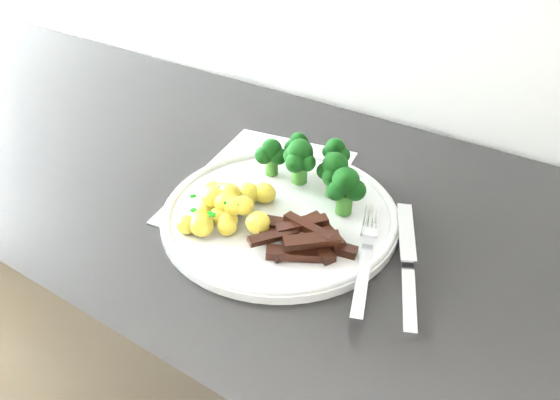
{
  "coord_description": "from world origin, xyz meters",
  "views": [
    {
      "loc": [
        0.19,
        1.16,
        1.33
      ],
      "look_at": [
        -0.12,
        1.64,
        0.93
      ],
      "focal_mm": 34.28,
      "sensor_mm": 36.0,
      "label": 1
    }
  ],
  "objects_px": {
    "recipe_paper": "(262,185)",
    "fork": "(365,261)",
    "potatoes": "(227,205)",
    "broccoli": "(317,164)",
    "plate": "(280,213)",
    "beef_strips": "(305,236)",
    "knife": "(408,277)"
  },
  "relations": [
    {
      "from": "beef_strips",
      "to": "knife",
      "type": "bearing_deg",
      "value": 6.51
    },
    {
      "from": "fork",
      "to": "broccoli",
      "type": "bearing_deg",
      "value": 140.04
    },
    {
      "from": "recipe_paper",
      "to": "plate",
      "type": "bearing_deg",
      "value": -38.61
    },
    {
      "from": "potatoes",
      "to": "recipe_paper",
      "type": "bearing_deg",
      "value": 97.69
    },
    {
      "from": "potatoes",
      "to": "knife",
      "type": "bearing_deg",
      "value": 5.77
    },
    {
      "from": "recipe_paper",
      "to": "plate",
      "type": "xyz_separation_m",
      "value": [
        0.06,
        -0.05,
        0.01
      ]
    },
    {
      "from": "plate",
      "to": "knife",
      "type": "distance_m",
      "value": 0.19
    },
    {
      "from": "broccoli",
      "to": "fork",
      "type": "bearing_deg",
      "value": -39.96
    },
    {
      "from": "recipe_paper",
      "to": "potatoes",
      "type": "relative_size",
      "value": 2.33
    },
    {
      "from": "plate",
      "to": "beef_strips",
      "type": "height_order",
      "value": "beef_strips"
    },
    {
      "from": "beef_strips",
      "to": "broccoli",
      "type": "bearing_deg",
      "value": 113.77
    },
    {
      "from": "plate",
      "to": "fork",
      "type": "xyz_separation_m",
      "value": [
        0.14,
        -0.04,
        0.01
      ]
    },
    {
      "from": "beef_strips",
      "to": "knife",
      "type": "distance_m",
      "value": 0.13
    },
    {
      "from": "recipe_paper",
      "to": "broccoli",
      "type": "height_order",
      "value": "broccoli"
    },
    {
      "from": "recipe_paper",
      "to": "broccoli",
      "type": "relative_size",
      "value": 1.77
    },
    {
      "from": "plate",
      "to": "potatoes",
      "type": "bearing_deg",
      "value": -138.37
    },
    {
      "from": "recipe_paper",
      "to": "fork",
      "type": "relative_size",
      "value": 1.61
    },
    {
      "from": "recipe_paper",
      "to": "fork",
      "type": "height_order",
      "value": "fork"
    },
    {
      "from": "broccoli",
      "to": "beef_strips",
      "type": "height_order",
      "value": "broccoli"
    },
    {
      "from": "broccoli",
      "to": "beef_strips",
      "type": "relative_size",
      "value": 1.37
    },
    {
      "from": "recipe_paper",
      "to": "plate",
      "type": "distance_m",
      "value": 0.08
    },
    {
      "from": "plate",
      "to": "broccoli",
      "type": "distance_m",
      "value": 0.08
    },
    {
      "from": "plate",
      "to": "potatoes",
      "type": "height_order",
      "value": "potatoes"
    },
    {
      "from": "recipe_paper",
      "to": "fork",
      "type": "bearing_deg",
      "value": -23.19
    },
    {
      "from": "plate",
      "to": "broccoli",
      "type": "xyz_separation_m",
      "value": [
        0.01,
        0.07,
        0.04
      ]
    },
    {
      "from": "recipe_paper",
      "to": "beef_strips",
      "type": "height_order",
      "value": "beef_strips"
    },
    {
      "from": "potatoes",
      "to": "knife",
      "type": "distance_m",
      "value": 0.24
    },
    {
      "from": "potatoes",
      "to": "broccoli",
      "type": "bearing_deg",
      "value": 60.76
    },
    {
      "from": "broccoli",
      "to": "fork",
      "type": "distance_m",
      "value": 0.17
    },
    {
      "from": "fork",
      "to": "beef_strips",
      "type": "bearing_deg",
      "value": 179.89
    },
    {
      "from": "knife",
      "to": "beef_strips",
      "type": "bearing_deg",
      "value": -173.49
    },
    {
      "from": "potatoes",
      "to": "fork",
      "type": "bearing_deg",
      "value": 2.82
    }
  ]
}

